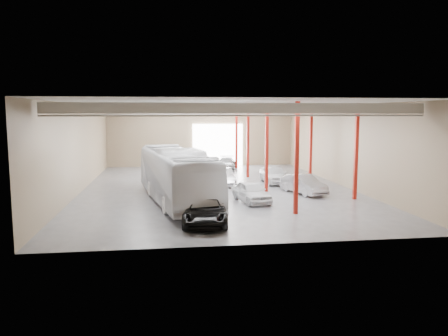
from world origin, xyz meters
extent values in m
cube|color=#4A4A4F|center=(0.00, 0.00, 0.00)|extent=(22.00, 32.00, 0.01)
cube|color=silver|center=(0.00, 0.00, 7.00)|extent=(22.00, 32.00, 0.12)
cube|color=#775E4A|center=(0.00, 16.00, 3.50)|extent=(22.00, 0.12, 7.00)
cube|color=#775E4A|center=(0.00, -16.00, 3.50)|extent=(22.00, 0.12, 7.00)
cube|color=#775E4A|center=(-11.00, 0.00, 3.50)|extent=(0.12, 32.00, 7.00)
cube|color=#775E4A|center=(11.00, 0.00, 3.50)|extent=(0.12, 32.00, 7.00)
cube|color=white|center=(2.00, 15.85, 2.50)|extent=(6.00, 0.20, 5.00)
cube|color=maroon|center=(3.80, -10.00, 3.50)|extent=(0.25, 0.25, 7.00)
cube|color=maroon|center=(3.80, -2.00, 3.50)|extent=(0.25, 0.25, 7.00)
cube|color=maroon|center=(3.80, 6.00, 3.50)|extent=(0.25, 0.25, 7.00)
cube|color=maroon|center=(3.80, 13.00, 3.50)|extent=(0.25, 0.25, 7.00)
cube|color=maroon|center=(9.50, -6.00, 3.50)|extent=(0.25, 0.25, 7.00)
cube|color=maroon|center=(9.50, 4.00, 3.50)|extent=(0.25, 0.25, 7.00)
cube|color=#B3B3AE|center=(0.00, -12.00, 6.55)|extent=(21.60, 0.15, 0.60)
cube|color=#B3B3AE|center=(0.00, -12.00, 6.15)|extent=(21.60, 0.10, 0.10)
cube|color=#B3B3AE|center=(0.00, -6.00, 6.55)|extent=(21.60, 0.15, 0.60)
cube|color=#B3B3AE|center=(0.00, -6.00, 6.15)|extent=(21.60, 0.10, 0.10)
cube|color=#B3B3AE|center=(0.00, 0.00, 6.55)|extent=(21.60, 0.15, 0.60)
cube|color=#B3B3AE|center=(0.00, 0.00, 6.15)|extent=(21.60, 0.10, 0.10)
cube|color=#B3B3AE|center=(0.00, 6.00, 6.55)|extent=(21.60, 0.15, 0.60)
cube|color=#B3B3AE|center=(0.00, 6.00, 6.15)|extent=(21.60, 0.10, 0.10)
cube|color=#B3B3AE|center=(0.00, 12.00, 6.55)|extent=(21.60, 0.15, 0.60)
cube|color=#B3B3AE|center=(0.00, 12.00, 6.15)|extent=(21.60, 0.10, 0.10)
imported|color=silver|center=(-3.50, -5.23, 1.92)|extent=(5.64, 14.11, 3.83)
imported|color=black|center=(-2.00, -11.65, 0.74)|extent=(3.07, 5.60, 1.49)
imported|color=silver|center=(1.78, -6.00, 0.74)|extent=(2.51, 4.59, 1.48)
imported|color=silver|center=(0.71, 1.50, 0.74)|extent=(1.87, 4.59, 1.48)
imported|color=gray|center=(2.50, 12.00, 0.70)|extent=(2.80, 5.11, 1.40)
imported|color=#A5A5A9|center=(6.47, -3.33, 0.75)|extent=(2.84, 4.82, 1.50)
imported|color=silver|center=(5.50, 2.09, 0.82)|extent=(2.07, 4.87, 1.64)
camera|label=1|loc=(-4.23, -35.98, 6.27)|focal=35.00mm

